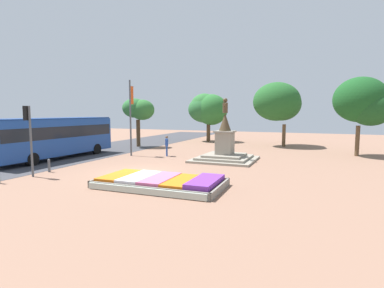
{
  "coord_description": "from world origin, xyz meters",
  "views": [
    {
      "loc": [
        9.67,
        -15.16,
        3.62
      ],
      "look_at": [
        2.79,
        1.75,
        1.68
      ],
      "focal_mm": 28.0,
      "sensor_mm": 36.0,
      "label": 1
    }
  ],
  "objects": [
    {
      "name": "flower_planter",
      "position": [
        2.89,
        -2.51,
        0.23
      ],
      "size": [
        6.25,
        3.33,
        0.56
      ],
      "color": "#38281C",
      "rests_on": "ground_plane"
    },
    {
      "name": "park_tree_far_right",
      "position": [
        6.13,
        18.23,
        4.65
      ],
      "size": [
        4.94,
        5.39,
        6.78
      ],
      "color": "brown",
      "rests_on": "ground_plane"
    },
    {
      "name": "park_tree_far_left",
      "position": [
        -2.67,
        20.22,
        4.05
      ],
      "size": [
        5.0,
        4.0,
        5.95
      ],
      "color": "#4C3823",
      "rests_on": "ground_plane"
    },
    {
      "name": "park_tree_street_side",
      "position": [
        -7.28,
        11.73,
        3.92
      ],
      "size": [
        3.28,
        2.81,
        5.07
      ],
      "color": "#4C3823",
      "rests_on": "ground_plane"
    },
    {
      "name": "ground_plane",
      "position": [
        0.0,
        0.0,
        0.0
      ],
      "size": [
        81.35,
        81.35,
        0.0
      ],
      "primitive_type": "plane",
      "color": "#8C6651"
    },
    {
      "name": "statue_monument",
      "position": [
        3.53,
        6.48,
        0.82
      ],
      "size": [
        4.53,
        4.53,
        4.67
      ],
      "color": "gray",
      "rests_on": "ground_plane"
    },
    {
      "name": "street_asphalt_strip",
      "position": [
        -9.41,
        0.0,
        0.01
      ],
      "size": [
        7.79,
        71.18,
        0.01
      ],
      "primitive_type": "cube",
      "color": "#3D3D42",
      "rests_on": "ground_plane"
    },
    {
      "name": "pedestrian_with_handbag",
      "position": [
        -1.53,
        6.82,
        0.98
      ],
      "size": [
        0.35,
        0.53,
        1.69
      ],
      "color": "#264CA5",
      "rests_on": "ground_plane"
    },
    {
      "name": "kerb_bollard_mid_a",
      "position": [
        -5.15,
        -1.82,
        0.43
      ],
      "size": [
        0.16,
        0.16,
        0.81
      ],
      "color": "#4C5156",
      "rests_on": "ground_plane"
    },
    {
      "name": "banner_pole",
      "position": [
        -4.41,
        5.95,
        3.31
      ],
      "size": [
        0.14,
        0.63,
        6.25
      ],
      "color": "#4C5156",
      "rests_on": "ground_plane"
    },
    {
      "name": "park_tree_behind_statue",
      "position": [
        13.4,
        12.9,
        4.41
      ],
      "size": [
        4.55,
        3.81,
        6.51
      ],
      "color": "brown",
      "rests_on": "ground_plane"
    },
    {
      "name": "city_bus",
      "position": [
        -8.97,
        2.26,
        1.84
      ],
      "size": [
        2.73,
        10.51,
        3.19
      ],
      "color": "#1E4799",
      "rests_on": "ground_plane"
    },
    {
      "name": "traffic_light_near_crossing",
      "position": [
        -5.02,
        -3.18,
        2.77
      ],
      "size": [
        0.42,
        0.3,
        3.98
      ],
      "color": "#4C5156",
      "rests_on": "ground_plane"
    }
  ]
}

